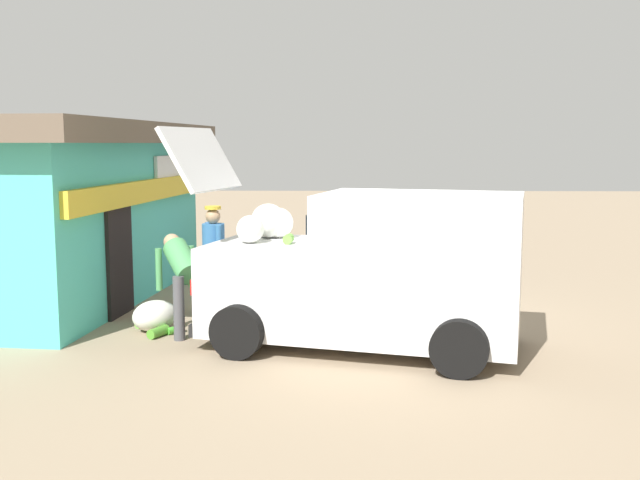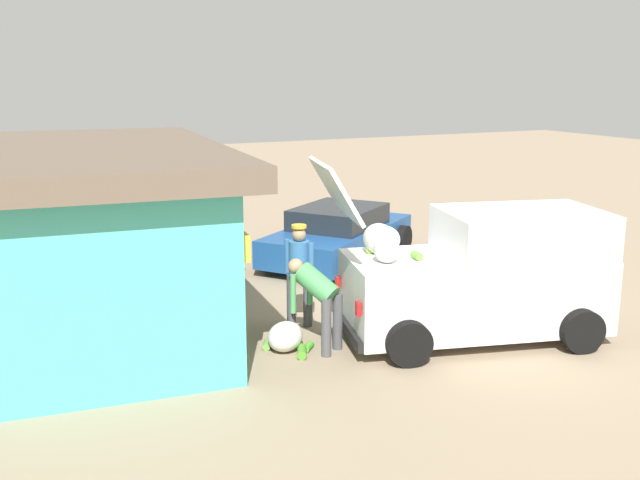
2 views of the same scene
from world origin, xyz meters
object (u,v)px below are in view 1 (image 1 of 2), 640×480
object	(u,v)px
customer_bending	(183,273)
unloaded_banana_pile	(155,317)
parked_sedan	(370,247)
vendor_standing	(214,253)
storefront_bar	(48,208)
delivery_van	(372,271)
paint_bucket	(249,266)

from	to	relation	value
customer_bending	unloaded_banana_pile	world-z (taller)	customer_bending
parked_sedan	vendor_standing	size ratio (longest dim) A/B	2.64
storefront_bar	unloaded_banana_pile	xyz separation A→B (m)	(-2.22, -2.32, -1.33)
delivery_van	paint_bucket	distance (m)	5.72
delivery_van	parked_sedan	xyz separation A→B (m)	(5.30, -0.20, -0.42)
delivery_van	customer_bending	distance (m)	2.63
delivery_van	vendor_standing	world-z (taller)	delivery_van
vendor_standing	customer_bending	size ratio (longest dim) A/B	1.23
storefront_bar	delivery_van	world-z (taller)	storefront_bar
unloaded_banana_pile	customer_bending	bearing A→B (deg)	-111.68
delivery_van	vendor_standing	xyz separation A→B (m)	(1.76, 2.33, -0.03)
delivery_van	unloaded_banana_pile	size ratio (longest dim) A/B	5.09
delivery_van	paint_bucket	world-z (taller)	delivery_van
delivery_van	paint_bucket	bearing A→B (deg)	23.03
customer_bending	paint_bucket	distance (m)	4.69
customer_bending	unloaded_banana_pile	bearing A→B (deg)	68.32
delivery_van	unloaded_banana_pile	world-z (taller)	delivery_van
delivery_van	paint_bucket	size ratio (longest dim) A/B	12.70
storefront_bar	paint_bucket	size ratio (longest dim) A/B	19.32
delivery_van	storefront_bar	bearing A→B (deg)	60.74
delivery_van	parked_sedan	distance (m)	5.32
parked_sedan	customer_bending	size ratio (longest dim) A/B	3.25
storefront_bar	parked_sedan	xyz separation A→B (m)	(2.31, -5.53, -0.97)
parked_sedan	customer_bending	world-z (taller)	customer_bending
unloaded_banana_pile	storefront_bar	bearing A→B (deg)	46.31
storefront_bar	paint_bucket	bearing A→B (deg)	-54.39
delivery_van	unloaded_banana_pile	bearing A→B (deg)	75.68
storefront_bar	vendor_standing	world-z (taller)	storefront_bar
storefront_bar	paint_bucket	distance (m)	4.06
storefront_bar	vendor_standing	xyz separation A→B (m)	(-1.22, -3.00, -0.57)
vendor_standing	unloaded_banana_pile	world-z (taller)	vendor_standing
parked_sedan	paint_bucket	distance (m)	2.45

